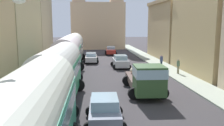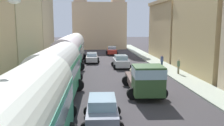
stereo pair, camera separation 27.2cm
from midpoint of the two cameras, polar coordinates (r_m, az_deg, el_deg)
name	(u,v)px [view 1 (the left image)]	position (r m, az deg, el deg)	size (l,w,h in m)	color
ground_plane	(109,71)	(29.01, -0.95, -1.86)	(154.00, 154.00, 0.00)	#3A3638
sidewalk_left	(47,72)	(29.27, -15.24, -1.94)	(2.50, 70.00, 0.14)	gray
sidewalk_right	(168,69)	(30.49, 12.76, -1.42)	(2.50, 70.00, 0.14)	#A6AF9E
building_left_2	(7,19)	(28.81, -23.60, 9.31)	(5.62, 11.73, 11.92)	#C5B484
building_left_3	(28,26)	(39.96, -19.19, 8.12)	(6.56, 10.44, 10.33)	tan
building_right_2	(209,25)	(28.93, 21.50, 8.27)	(4.51, 11.03, 10.82)	tan
building_right_3	(173,30)	(40.21, 13.76, 7.52)	(5.53, 11.77, 9.15)	tan
distant_church	(98,21)	(56.11, -3.50, 9.69)	(11.74, 7.25, 17.82)	tan
parked_bus_0	(28,125)	(8.78, -19.93, -13.39)	(3.50, 9.43, 4.04)	#359473
parked_bus_1	(58,72)	(17.31, -12.87, -2.03)	(3.55, 9.78, 4.04)	#299864
parked_bus_2	(68,54)	(26.15, -10.57, 2.00)	(3.37, 9.62, 4.23)	#2C9D73
parked_bus_3	(72,47)	(35.08, -9.43, 3.68)	(3.56, 9.91, 4.11)	beige
cargo_truck_0	(146,78)	(19.21, 7.44, -3.57)	(3.25, 7.05, 2.55)	#33522B
car_0	(120,61)	(31.04, 1.72, 0.37)	(2.32, 3.76, 1.61)	silver
car_1	(111,50)	(44.55, -0.46, 2.96)	(2.35, 4.07, 1.50)	#AE2B22
car_3	(105,110)	(13.76, -2.32, -11.01)	(2.37, 3.88, 1.55)	gray
car_4	(91,57)	(35.53, -5.13, 1.29)	(2.24, 4.11, 1.40)	silver
pedestrian_0	(161,61)	(30.66, 11.22, 0.46)	(0.51, 0.51, 1.76)	#192B42
pedestrian_1	(178,66)	(27.54, 14.94, -0.61)	(0.45, 0.45, 1.77)	#756F52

